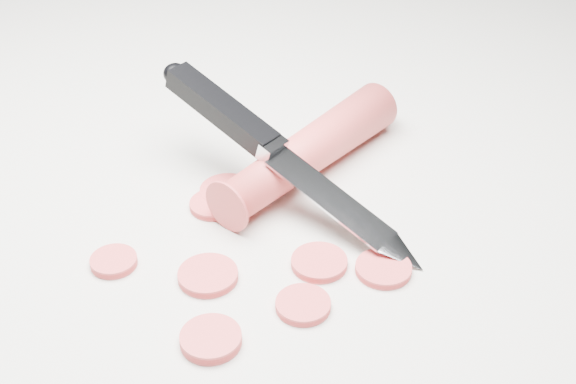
{
  "coord_description": "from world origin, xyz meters",
  "views": [
    {
      "loc": [
        0.01,
        -0.46,
        0.36
      ],
      "look_at": [
        0.04,
        0.0,
        0.02
      ],
      "focal_mm": 50.0,
      "sensor_mm": 36.0,
      "label": 1
    }
  ],
  "objects": [
    {
      "name": "carrot_slice_2",
      "position": [
        -0.01,
        0.01,
        0.0
      ],
      "size": [
        0.03,
        0.03,
        0.01
      ],
      "primitive_type": "cylinder",
      "color": "#D4393B",
      "rests_on": "ground"
    },
    {
      "name": "carrot_slice_1",
      "position": [
        -0.01,
        -0.07,
        0.0
      ],
      "size": [
        0.04,
        0.04,
        0.01
      ],
      "primitive_type": "cylinder",
      "color": "#D4393B",
      "rests_on": "ground"
    },
    {
      "name": "carrot_slice_7",
      "position": [
        0.06,
        -0.06,
        0.0
      ],
      "size": [
        0.04,
        0.04,
        0.01
      ],
      "primitive_type": "cylinder",
      "color": "#D4393B",
      "rests_on": "ground"
    },
    {
      "name": "kitchen_knife",
      "position": [
        0.04,
        0.02,
        0.04
      ],
      "size": [
        0.19,
        0.19,
        0.08
      ],
      "primitive_type": null,
      "color": "#B3B5BA",
      "rests_on": "ground"
    },
    {
      "name": "ground",
      "position": [
        0.0,
        0.0,
        0.0
      ],
      "size": [
        2.4,
        2.4,
        0.0
      ],
      "primitive_type": "plane",
      "color": "silver",
      "rests_on": "ground"
    },
    {
      "name": "carrot_slice_3",
      "position": [
        0.05,
        -0.1,
        0.0
      ],
      "size": [
        0.04,
        0.04,
        0.01
      ],
      "primitive_type": "cylinder",
      "color": "#D4393B",
      "rests_on": "ground"
    },
    {
      "name": "carrot",
      "position": [
        0.06,
        0.05,
        0.02
      ],
      "size": [
        0.15,
        0.16,
        0.03
      ],
      "primitive_type": "cylinder",
      "rotation": [
        1.57,
        0.0,
        -0.76
      ],
      "color": "red",
      "rests_on": "ground"
    },
    {
      "name": "carrot_slice_4",
      "position": [
        0.1,
        -0.07,
        0.0
      ],
      "size": [
        0.04,
        0.04,
        0.01
      ],
      "primitive_type": "cylinder",
      "color": "#D4393B",
      "rests_on": "ground"
    },
    {
      "name": "carrot_slice_6",
      "position": [
        -0.01,
        -0.12,
        0.0
      ],
      "size": [
        0.04,
        0.04,
        0.01
      ],
      "primitive_type": "cylinder",
      "color": "#D4393B",
      "rests_on": "ground"
    },
    {
      "name": "carrot_slice_5",
      "position": [
        0.0,
        0.03,
        0.0
      ],
      "size": [
        0.04,
        0.04,
        0.01
      ],
      "primitive_type": "cylinder",
      "color": "#D4393B",
      "rests_on": "ground"
    },
    {
      "name": "carrot_slice_0",
      "position": [
        -0.08,
        -0.05,
        0.0
      ],
      "size": [
        0.03,
        0.03,
        0.01
      ],
      "primitive_type": "cylinder",
      "color": "#D4393B",
      "rests_on": "ground"
    }
  ]
}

